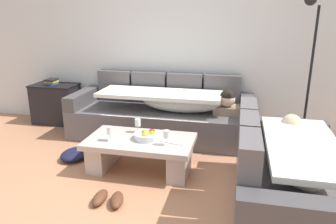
{
  "coord_description": "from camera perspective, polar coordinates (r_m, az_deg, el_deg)",
  "views": [
    {
      "loc": [
        0.96,
        -2.64,
        1.71
      ],
      "look_at": [
        0.11,
        1.07,
        0.55
      ],
      "focal_mm": 34.11,
      "sensor_mm": 36.0,
      "label": 1
    }
  ],
  "objects": [
    {
      "name": "crumpled_garment",
      "position": [
        4.14,
        -16.29,
        -7.24
      ],
      "size": [
        0.37,
        0.44,
        0.12
      ],
      "primitive_type": "ellipsoid",
      "rotation": [
        0.0,
        0.0,
        1.45
      ],
      "color": "#191933",
      "rests_on": "ground_plane"
    },
    {
      "name": "pair_of_shoes",
      "position": [
        3.18,
        -10.6,
        -14.99
      ],
      "size": [
        0.33,
        0.29,
        0.09
      ],
      "color": "#59331E",
      "rests_on": "ground_plane"
    },
    {
      "name": "coffee_table",
      "position": [
        3.66,
        -4.94,
        -6.85
      ],
      "size": [
        1.2,
        0.68,
        0.38
      ],
      "color": "#BDACA2",
      "rests_on": "ground_plane"
    },
    {
      "name": "floor_lamp",
      "position": [
        4.29,
        23.66,
        7.6
      ],
      "size": [
        0.33,
        0.31,
        1.95
      ],
      "color": "black",
      "rests_on": "ground_plane"
    },
    {
      "name": "open_magazine",
      "position": [
        3.54,
        1.3,
        -5.02
      ],
      "size": [
        0.32,
        0.27,
        0.01
      ],
      "primitive_type": "cube",
      "rotation": [
        0.0,
        0.0,
        -0.24
      ],
      "color": "white",
      "rests_on": "coffee_table"
    },
    {
      "name": "side_cabinet",
      "position": [
        5.52,
        -19.37,
        1.42
      ],
      "size": [
        0.72,
        0.44,
        0.64
      ],
      "color": "black",
      "rests_on": "ground_plane"
    },
    {
      "name": "couch_near_window",
      "position": [
        3.05,
        20.52,
        -11.07
      ],
      "size": [
        0.92,
        1.81,
        0.88
      ],
      "rotation": [
        0.0,
        0.0,
        1.57
      ],
      "color": "#5A5659",
      "rests_on": "ground_plane"
    },
    {
      "name": "wine_glass_near_right",
      "position": [
        3.38,
        -0.28,
        -4.12
      ],
      "size": [
        0.07,
        0.07,
        0.17
      ],
      "color": "silver",
      "rests_on": "coffee_table"
    },
    {
      "name": "wine_glass_near_left",
      "position": [
        3.55,
        -10.33,
        -3.35
      ],
      "size": [
        0.07,
        0.07,
        0.17
      ],
      "color": "silver",
      "rests_on": "coffee_table"
    },
    {
      "name": "wine_glass_far_back",
      "position": [
        3.76,
        -5.43,
        -1.98
      ],
      "size": [
        0.07,
        0.07,
        0.17
      ],
      "color": "silver",
      "rests_on": "coffee_table"
    },
    {
      "name": "ground_plane",
      "position": [
        3.29,
        -6.27,
        -14.52
      ],
      "size": [
        14.0,
        14.0,
        0.0
      ],
      "primitive_type": "plane",
      "color": "#B47854"
    },
    {
      "name": "fruit_bowl",
      "position": [
        3.57,
        -3.75,
        -4.2
      ],
      "size": [
        0.28,
        0.28,
        0.1
      ],
      "color": "silver",
      "rests_on": "coffee_table"
    },
    {
      "name": "book_stack_on_cabinet",
      "position": [
        5.46,
        -20.08,
        5.15
      ],
      "size": [
        0.18,
        0.22,
        0.09
      ],
      "color": "#2D569E",
      "rests_on": "side_cabinet"
    },
    {
      "name": "couch_along_wall",
      "position": [
        4.6,
        -0.62,
        -0.54
      ],
      "size": [
        2.58,
        0.92,
        0.88
      ],
      "color": "#5A5659",
      "rests_on": "ground_plane"
    },
    {
      "name": "back_wall",
      "position": [
        4.9,
        1.56,
        12.75
      ],
      "size": [
        9.0,
        0.1,
        2.7
      ],
      "primitive_type": "cube",
      "color": "silver",
      "rests_on": "ground_plane"
    }
  ]
}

